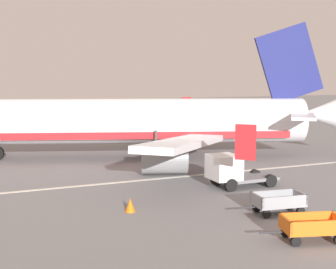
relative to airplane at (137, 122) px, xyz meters
name	(u,v)px	position (x,y,z in m)	size (l,w,h in m)	color
ground_plane	(334,237)	(1.37, -21.82, -3.05)	(220.00, 220.00, 0.00)	slate
apron_stripe	(194,175)	(1.37, -8.05, -3.05)	(120.00, 0.36, 0.01)	silver
airplane	(137,122)	(0.00, 0.00, 0.00)	(36.58, 29.76, 11.34)	silver
baggage_cart_nearest	(312,227)	(0.12, -21.84, -2.45)	(3.62, 2.04, 1.07)	orange
baggage_cart_second_in_row	(278,202)	(1.20, -17.98, -2.45)	(3.62, 1.72, 1.07)	gray
service_truck_beside_carts	(231,170)	(1.84, -12.18, -1.95)	(4.39, 2.03, 2.10)	slate
traffic_cone_near_plane	(130,205)	(-5.59, -14.70, -2.71)	(0.53, 0.53, 0.69)	orange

